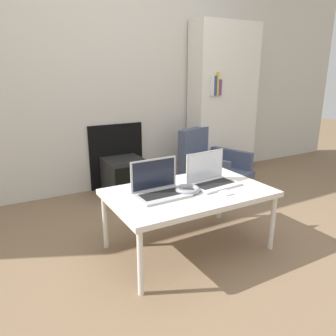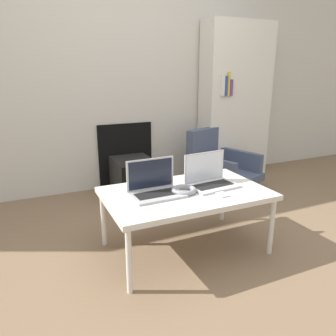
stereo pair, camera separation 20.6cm
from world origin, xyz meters
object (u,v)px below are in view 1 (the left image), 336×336
laptop_left (159,187)px  tv (124,175)px  headphones (187,190)px  phone (223,192)px  armchair (209,162)px  laptop_right (211,177)px

laptop_left → tv: bearing=77.3°
headphones → phone: headphones is taller
headphones → phone: 0.25m
tv → armchair: size_ratio=0.49×
headphones → phone: bearing=-30.0°
laptop_right → headphones: size_ratio=2.08×
phone → armchair: bearing=57.5°
tv → armchair: (0.90, -0.29, 0.10)m
tv → laptop_right: bearing=-82.3°
laptop_left → headphones: 0.20m
headphones → armchair: bearing=47.5°
laptop_right → laptop_left: bearing=174.7°
headphones → armchair: armchair is taller
laptop_right → armchair: (0.73, 1.00, -0.22)m
laptop_left → armchair: size_ratio=0.44×
laptop_right → armchair: laptop_right is taller
laptop_left → phone: size_ratio=2.37×
phone → tv: size_ratio=0.37×
phone → armchair: (0.75, 1.18, -0.17)m
laptop_right → tv: 1.35m
laptop_right → phone: size_ratio=2.47×
phone → laptop_left: bearing=156.3°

